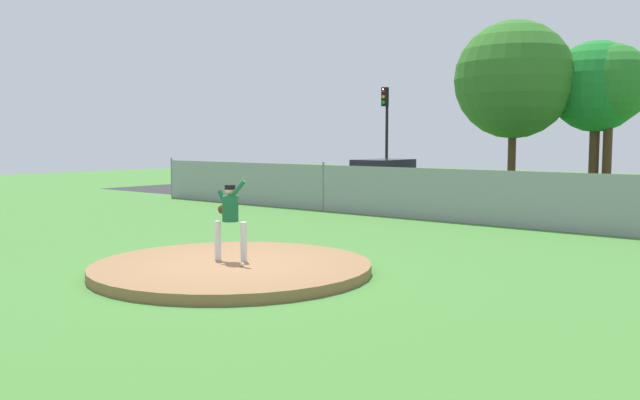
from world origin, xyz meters
TOP-DOWN VIEW (x-y plane):
  - ground_plane at (0.00, 6.00)m, footprint 80.00×80.00m
  - asphalt_strip at (0.00, 14.50)m, footprint 44.00×7.00m
  - pitchers_mound at (0.00, 0.00)m, footprint 5.45×5.45m
  - pitcher_youth at (-0.20, 0.15)m, footprint 0.79×0.33m
  - baseball at (0.43, -0.14)m, footprint 0.07×0.07m
  - chainlink_fence at (0.00, 10.00)m, footprint 29.26×0.07m
  - parked_car_silver at (-6.12, 14.31)m, footprint 1.95×4.81m
  - traffic_cone_orange at (-9.89, 16.42)m, footprint 0.40×0.40m
  - traffic_light_near at (-8.67, 18.25)m, footprint 0.28×0.46m
  - tree_slender_far at (-3.68, 21.54)m, footprint 5.53×5.53m
  - tree_bushy_near at (-0.52, 23.59)m, footprint 4.23×4.23m
  - tree_broad_right at (0.10, 23.49)m, footprint 3.67×3.67m

SIDE VIEW (x-z plane):
  - ground_plane at x=0.00m, z-range 0.00..0.00m
  - asphalt_strip at x=0.00m, z-range 0.00..0.01m
  - pitchers_mound at x=0.00m, z-range 0.00..0.19m
  - baseball at x=0.43m, z-range 0.19..0.27m
  - traffic_cone_orange at x=-9.89m, z-range -0.01..0.54m
  - chainlink_fence at x=0.00m, z-range -0.05..1.72m
  - parked_car_silver at x=-6.12m, z-range -0.04..1.73m
  - pitcher_youth at x=-0.20m, z-range 0.32..1.94m
  - traffic_light_near at x=-8.67m, z-range 0.92..6.01m
  - tree_bushy_near at x=-0.52m, z-range 1.44..8.61m
  - tree_broad_right at x=0.10m, z-range 1.61..8.59m
  - tree_slender_far at x=-3.68m, z-range 1.31..9.48m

